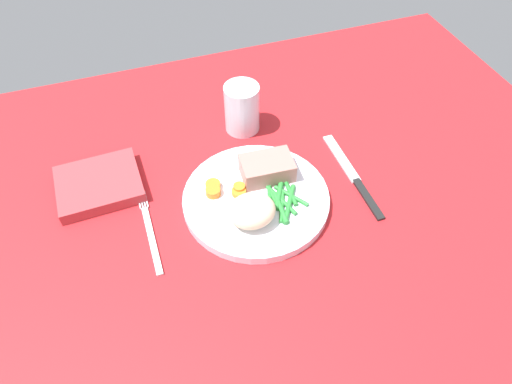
{
  "coord_description": "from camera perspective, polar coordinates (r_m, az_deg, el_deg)",
  "views": [
    {
      "loc": [
        -16.35,
        -43.97,
        59.85
      ],
      "look_at": [
        -0.96,
        0.79,
        4.6
      ],
      "focal_mm": 32.0,
      "sensor_mm": 36.0,
      "label": 1
    }
  ],
  "objects": [
    {
      "name": "mashed_potatoes",
      "position": [
        0.69,
        -0.53,
        -2.37
      ],
      "size": [
        7.35,
        6.44,
        4.32
      ],
      "primitive_type": "ellipsoid",
      "color": "beige",
      "rests_on": "dinner_plate"
    },
    {
      "name": "dining_table",
      "position": [
        0.75,
        0.89,
        -2.04
      ],
      "size": [
        120.0,
        90.0,
        2.0
      ],
      "color": "red",
      "rests_on": "ground"
    },
    {
      "name": "fork",
      "position": [
        0.73,
        -13.12,
        -4.78
      ],
      "size": [
        1.44,
        16.6,
        0.4
      ],
      "rotation": [
        0.0,
        0.0,
        0.05
      ],
      "color": "silver",
      "rests_on": "dining_table"
    },
    {
      "name": "water_glass",
      "position": [
        0.85,
        -1.75,
        10.07
      ],
      "size": [
        6.43,
        6.43,
        9.25
      ],
      "color": "silver",
      "rests_on": "dining_table"
    },
    {
      "name": "knife",
      "position": [
        0.8,
        12.1,
        1.85
      ],
      "size": [
        1.7,
        20.5,
        0.64
      ],
      "rotation": [
        0.0,
        0.0,
        -0.06
      ],
      "color": "black",
      "rests_on": "dining_table"
    },
    {
      "name": "meat_portion",
      "position": [
        0.75,
        1.38,
        3.0
      ],
      "size": [
        8.84,
        6.21,
        3.4
      ],
      "primitive_type": "cube",
      "rotation": [
        0.0,
        0.0,
        -0.07
      ],
      "color": "#B2756B",
      "rests_on": "dinner_plate"
    },
    {
      "name": "dinner_plate",
      "position": [
        0.74,
        0.0,
        -0.91
      ],
      "size": [
        23.77,
        23.77,
        1.6
      ],
      "primitive_type": "cylinder",
      "color": "white",
      "rests_on": "dining_table"
    },
    {
      "name": "napkin",
      "position": [
        0.8,
        -19.01,
        0.9
      ],
      "size": [
        13.89,
        11.99,
        2.15
      ],
      "primitive_type": "cube",
      "rotation": [
        0.0,
        0.0,
        0.03
      ],
      "color": "#B2383D",
      "rests_on": "dining_table"
    },
    {
      "name": "green_beans",
      "position": [
        0.73,
        3.37,
        -0.96
      ],
      "size": [
        6.63,
        9.33,
        0.89
      ],
      "color": "#2D8C38",
      "rests_on": "dinner_plate"
    },
    {
      "name": "carrot_slices",
      "position": [
        0.74,
        -4.06,
        0.34
      ],
      "size": [
        6.4,
        5.05,
        1.26
      ],
      "color": "orange",
      "rests_on": "dinner_plate"
    }
  ]
}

